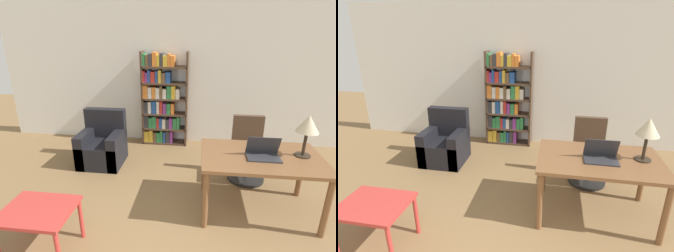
# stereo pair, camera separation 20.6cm
# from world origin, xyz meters

# --- Properties ---
(wall_back) EXTENTS (8.00, 0.06, 2.70)m
(wall_back) POSITION_xyz_m (0.00, 4.53, 1.35)
(wall_back) COLOR white
(wall_back) RESTS_ON ground_plane
(desk) EXTENTS (1.40, 0.91, 0.76)m
(desk) POSITION_xyz_m (0.72, 2.34, 0.66)
(desk) COLOR brown
(desk) RESTS_ON ground_plane
(laptop) EXTENTS (0.37, 0.25, 0.24)m
(laptop) POSITION_xyz_m (0.73, 2.31, 0.82)
(laptop) COLOR #2D2D33
(laptop) RESTS_ON desk
(table_lamp) EXTENTS (0.25, 0.25, 0.50)m
(table_lamp) POSITION_xyz_m (1.20, 2.39, 1.14)
(table_lamp) COLOR #2D2319
(table_lamp) RESTS_ON desk
(office_chair) EXTENTS (0.55, 0.55, 0.96)m
(office_chair) POSITION_xyz_m (0.72, 3.16, 0.42)
(office_chair) COLOR black
(office_chair) RESTS_ON ground_plane
(side_table_blue) EXTENTS (0.68, 0.55, 0.52)m
(side_table_blue) POSITION_xyz_m (-1.55, 1.39, 0.44)
(side_table_blue) COLOR #B2332D
(side_table_blue) RESTS_ON ground_plane
(armchair) EXTENTS (0.70, 0.68, 0.90)m
(armchair) POSITION_xyz_m (-1.64, 3.36, 0.30)
(armchair) COLOR black
(armchair) RESTS_ON ground_plane
(bookshelf) EXTENTS (0.88, 0.28, 1.81)m
(bookshelf) POSITION_xyz_m (-0.76, 4.34, 0.86)
(bookshelf) COLOR #4C3828
(bookshelf) RESTS_ON ground_plane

